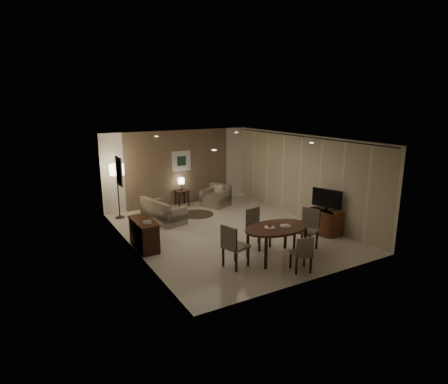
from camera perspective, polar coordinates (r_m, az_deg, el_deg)
room_shell at (r=10.93m, az=-0.53°, el=1.24°), size 5.50×7.00×2.70m
taupe_accent at (r=13.65m, az=-6.91°, el=3.68°), size 3.96×0.03×2.70m
curtain_wall at (r=12.15m, az=11.51°, el=2.09°), size 0.08×6.70×2.58m
curtain_rod at (r=11.95m, az=11.82°, el=8.30°), size 0.03×6.80×0.03m
art_back_frame at (r=13.62m, az=-6.51°, el=4.74°), size 0.72×0.03×0.72m
art_back_canvas at (r=13.61m, az=-6.49°, el=4.73°), size 0.34×0.01×0.34m
art_left_frame at (r=10.57m, az=-15.70°, el=3.05°), size 0.03×0.60×0.80m
art_left_canvas at (r=10.57m, az=-15.62°, el=3.06°), size 0.01×0.46×0.64m
downlight_nl at (r=8.13m, az=-1.53°, el=6.42°), size 0.10×0.10×0.01m
downlight_nr at (r=9.77m, az=13.19°, el=7.31°), size 0.10×0.10×0.01m
downlight_fl at (r=11.41m, az=-10.27°, el=8.34°), size 0.10×0.10×0.01m
downlight_fr at (r=12.63m, az=1.91°, el=9.07°), size 0.10×0.10×0.01m
console_desk at (r=9.89m, az=-12.08°, el=-6.33°), size 0.48×1.20×0.75m
telephone at (r=9.48m, az=-11.64°, el=-4.48°), size 0.20×0.14×0.09m
tv_cabinet at (r=11.15m, az=15.27°, el=-4.33°), size 0.48×0.90×0.70m
flat_tv at (r=10.95m, az=15.41°, el=-1.02°), size 0.36×0.85×0.60m
dining_table at (r=9.18m, az=7.98°, el=-7.64°), size 1.68×1.05×0.79m
chair_near at (r=8.60m, az=11.65°, el=-9.11°), size 0.51×0.51×0.85m
chair_far at (r=9.74m, az=5.39°, el=-5.58°), size 0.58×0.58×1.01m
chair_left at (r=8.61m, az=1.80°, el=-8.17°), size 0.61×0.61×1.01m
chair_right at (r=9.77m, az=12.41°, el=-5.70°), size 0.65×0.65×1.04m
plate_a at (r=8.97m, az=6.96°, el=-5.37°), size 0.26×0.26×0.02m
plate_b at (r=9.13m, az=9.35°, el=-5.10°), size 0.26×0.26×0.02m
fruit_apple at (r=8.96m, az=6.97°, el=-5.05°), size 0.09×0.09×0.09m
napkin at (r=9.13m, az=9.36°, el=-4.97°), size 0.12×0.08×0.03m
round_rug at (r=12.61m, az=-4.10°, el=-3.39°), size 1.10×1.10×0.01m
sofa at (r=11.95m, az=-9.21°, el=-2.75°), size 1.67×1.09×0.72m
armchair at (r=13.48m, az=-1.28°, el=-0.57°), size 1.10×1.12×0.76m
side_table at (r=13.64m, az=-6.43°, el=-0.91°), size 0.44×0.44×0.57m
table_lamp at (r=13.53m, az=-6.53°, el=1.29°), size 0.22×0.22×0.50m
floor_lamp at (r=12.47m, az=-15.82°, el=0.08°), size 0.45×0.45×1.76m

